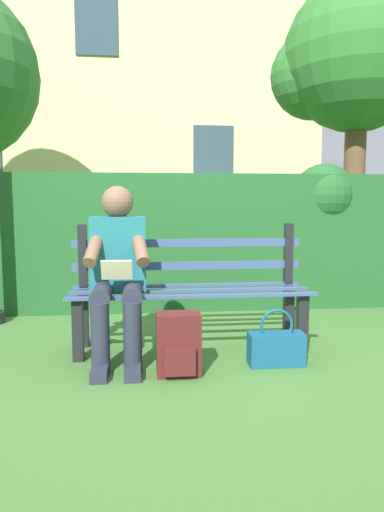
{
  "coord_description": "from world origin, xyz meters",
  "views": [
    {
      "loc": [
        0.33,
        3.27,
        1.07
      ],
      "look_at": [
        0.0,
        0.1,
        0.7
      ],
      "focal_mm": 32.77,
      "sensor_mm": 36.0,
      "label": 1
    }
  ],
  "objects_px": {
    "park_bench": "(190,289)",
    "tree": "(351,62)",
    "person_seated": "(118,268)",
    "handbag": "(276,347)",
    "backpack": "(179,345)"
  },
  "relations": [
    {
      "from": "park_bench",
      "to": "tree",
      "type": "xyz_separation_m",
      "value": [
        -2.62,
        -3.27,
        2.61
      ]
    },
    {
      "from": "backpack",
      "to": "handbag",
      "type": "height_order",
      "value": "backpack"
    },
    {
      "from": "park_bench",
      "to": "handbag",
      "type": "xyz_separation_m",
      "value": [
        -0.53,
        0.44,
        -0.31
      ]
    },
    {
      "from": "park_bench",
      "to": "person_seated",
      "type": "xyz_separation_m",
      "value": [
        0.51,
        0.17,
        0.19
      ]
    },
    {
      "from": "person_seated",
      "to": "park_bench",
      "type": "bearing_deg",
      "value": -161.67
    },
    {
      "from": "backpack",
      "to": "person_seated",
      "type": "bearing_deg",
      "value": -44.35
    },
    {
      "from": "backpack",
      "to": "handbag",
      "type": "bearing_deg",
      "value": -171.27
    },
    {
      "from": "person_seated",
      "to": "handbag",
      "type": "relative_size",
      "value": 3.12
    },
    {
      "from": "park_bench",
      "to": "handbag",
      "type": "relative_size",
      "value": 4.55
    },
    {
      "from": "person_seated",
      "to": "handbag",
      "type": "distance_m",
      "value": 1.18
    },
    {
      "from": "park_bench",
      "to": "person_seated",
      "type": "relative_size",
      "value": 1.46
    },
    {
      "from": "backpack",
      "to": "handbag",
      "type": "distance_m",
      "value": 0.66
    },
    {
      "from": "person_seated",
      "to": "tree",
      "type": "xyz_separation_m",
      "value": [
        -3.13,
        -3.44,
        2.41
      ]
    },
    {
      "from": "park_bench",
      "to": "person_seated",
      "type": "bearing_deg",
      "value": 18.33
    },
    {
      "from": "handbag",
      "to": "park_bench",
      "type": "bearing_deg",
      "value": -40.06
    }
  ]
}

